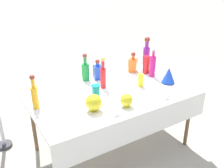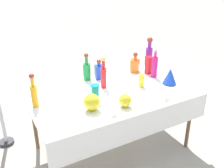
# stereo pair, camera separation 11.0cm
# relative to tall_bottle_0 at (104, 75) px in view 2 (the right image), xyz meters

# --- Properties ---
(ground_plane) EXTENTS (40.00, 40.00, 0.00)m
(ground_plane) POSITION_rel_tall_bottle_0_xyz_m (0.02, -0.15, -0.91)
(ground_plane) COLOR #A0998C
(display_table) EXTENTS (1.82, 1.09, 0.76)m
(display_table) POSITION_rel_tall_bottle_0_xyz_m (0.02, -0.19, -0.21)
(display_table) COLOR white
(display_table) RESTS_ON ground
(tall_bottle_0) EXTENTS (0.07, 0.07, 0.37)m
(tall_bottle_0) POSITION_rel_tall_bottle_0_xyz_m (0.00, 0.00, 0.00)
(tall_bottle_0) COLOR red
(tall_bottle_0) RESTS_ON display_table
(tall_bottle_1) EXTENTS (0.07, 0.07, 0.37)m
(tall_bottle_1) POSITION_rel_tall_bottle_0_xyz_m (0.71, -0.03, -0.01)
(tall_bottle_1) COLOR #C61972
(tall_bottle_1) RESTS_ON display_table
(tall_bottle_2) EXTENTS (0.07, 0.07, 0.35)m
(tall_bottle_2) POSITION_rel_tall_bottle_0_xyz_m (-0.80, -0.06, -0.01)
(tall_bottle_2) COLOR orange
(tall_bottle_2) RESTS_ON display_table
(tall_bottle_3) EXTENTS (0.09, 0.09, 0.34)m
(tall_bottle_3) POSITION_rel_tall_bottle_0_xyz_m (-0.07, 0.31, -0.02)
(tall_bottle_3) COLOR #198C38
(tall_bottle_3) RESTS_ON display_table
(tall_bottle_4) EXTENTS (0.09, 0.09, 0.44)m
(tall_bottle_4) POSITION_rel_tall_bottle_0_xyz_m (0.83, 0.25, 0.04)
(tall_bottle_4) COLOR purple
(tall_bottle_4) RESTS_ON display_table
(square_decanter_0) EXTENTS (0.12, 0.12, 0.26)m
(square_decanter_0) POSITION_rel_tall_bottle_0_xyz_m (0.07, 0.26, -0.05)
(square_decanter_0) COLOR blue
(square_decanter_0) RESTS_ON display_table
(square_decanter_1) EXTENTS (0.15, 0.15, 0.27)m
(square_decanter_1) POSITION_rel_tall_bottle_0_xyz_m (0.60, 0.24, -0.05)
(square_decanter_1) COLOR orange
(square_decanter_1) RESTS_ON display_table
(slender_vase_0) EXTENTS (0.07, 0.07, 0.15)m
(slender_vase_0) POSITION_rel_tall_bottle_0_xyz_m (0.39, -0.20, -0.07)
(slender_vase_0) COLOR yellow
(slender_vase_0) RESTS_ON display_table
(slender_vase_1) EXTENTS (0.10, 0.10, 0.23)m
(slender_vase_1) POSITION_rel_tall_bottle_0_xyz_m (0.71, 0.10, -0.03)
(slender_vase_1) COLOR red
(slender_vase_1) RESTS_ON display_table
(slender_vase_2) EXTENTS (0.09, 0.09, 0.18)m
(slender_vase_2) POSITION_rel_tall_bottle_0_xyz_m (-0.23, -0.25, -0.06)
(slender_vase_2) COLOR teal
(slender_vase_2) RESTS_ON display_table
(fluted_vase_0) EXTENTS (0.17, 0.17, 0.19)m
(fluted_vase_0) POSITION_rel_tall_bottle_0_xyz_m (0.73, -0.30, -0.05)
(fluted_vase_0) COLOR blue
(fluted_vase_0) RESTS_ON display_table
(round_bowl_0) EXTENTS (0.16, 0.16, 0.17)m
(round_bowl_0) POSITION_rel_tall_bottle_0_xyz_m (-0.34, -0.41, -0.07)
(round_bowl_0) COLOR yellow
(round_bowl_0) RESTS_ON display_table
(round_bowl_1) EXTENTS (0.13, 0.13, 0.14)m
(round_bowl_1) POSITION_rel_tall_bottle_0_xyz_m (-0.03, -0.51, -0.08)
(round_bowl_1) COLOR yellow
(round_bowl_1) RESTS_ON display_table
(price_tag_left) EXTENTS (0.06, 0.02, 0.03)m
(price_tag_left) POSITION_rel_tall_bottle_0_xyz_m (-0.22, -0.62, -0.14)
(price_tag_left) COLOR white
(price_tag_left) RESTS_ON display_table
(price_tag_center) EXTENTS (0.06, 0.02, 0.04)m
(price_tag_center) POSITION_rel_tall_bottle_0_xyz_m (0.42, -0.62, -0.14)
(price_tag_center) COLOR white
(price_tag_center) RESTS_ON display_table
(cardboard_box_behind_left) EXTENTS (0.57, 0.49, 0.45)m
(cardboard_box_behind_left) POSITION_rel_tall_bottle_0_xyz_m (-0.09, 0.78, -0.73)
(cardboard_box_behind_left) COLOR tan
(cardboard_box_behind_left) RESTS_ON ground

